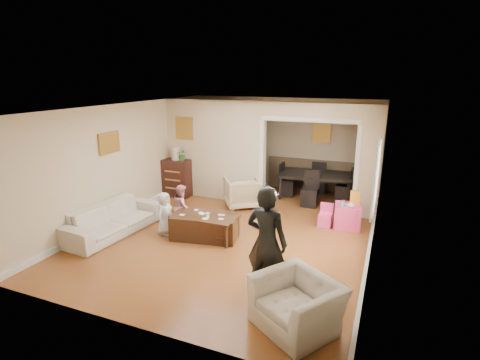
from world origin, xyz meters
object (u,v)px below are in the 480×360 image
at_px(sofa, 113,219).
at_px(child_kneel_a, 165,214).
at_px(coffee_cup, 208,215).
at_px(dining_table, 315,186).
at_px(dresser, 177,178).
at_px(child_kneel_b, 182,207).
at_px(armchair_back, 242,192).
at_px(child_toddler, 266,215).
at_px(cyan_cup, 343,203).
at_px(table_lamp, 176,153).
at_px(play_table, 347,216).
at_px(coffee_table, 205,227).
at_px(adult_person, 267,242).
at_px(armchair_front, 297,304).

height_order(sofa, child_kneel_a, child_kneel_a).
height_order(coffee_cup, dining_table, dining_table).
xyz_separation_m(dresser, child_kneel_b, (1.27, -1.86, -0.03)).
height_order(armchair_back, child_kneel_a, child_kneel_a).
bearing_deg(child_toddler, coffee_cup, -10.20).
height_order(cyan_cup, child_kneel_a, child_kneel_a).
relative_size(dresser, child_toddler, 1.35).
height_order(table_lamp, child_toddler, table_lamp).
bearing_deg(child_kneel_b, cyan_cup, -98.30).
bearing_deg(play_table, cyan_cup, -153.43).
bearing_deg(cyan_cup, armchair_back, 169.89).
xyz_separation_m(dresser, coffee_table, (1.97, -2.16, -0.26)).
relative_size(play_table, cyan_cup, 6.75).
xyz_separation_m(play_table, dining_table, (-1.05, 1.74, 0.08)).
bearing_deg(adult_person, table_lamp, -36.78).
height_order(armchair_back, coffee_cup, armchair_back).
bearing_deg(play_table, child_kneel_b, -157.86).
height_order(play_table, dining_table, dining_table).
relative_size(dresser, child_kneel_b, 1.06).
relative_size(table_lamp, adult_person, 0.21).
height_order(dining_table, child_toddler, child_toddler).
bearing_deg(armchair_front, sofa, -166.15).
relative_size(coffee_cup, adult_person, 0.05).
bearing_deg(sofa, dresser, 7.47).
bearing_deg(cyan_cup, armchair_front, -91.71).
height_order(dining_table, adult_person, adult_person).
distance_m(play_table, child_toddler, 1.80).
bearing_deg(armchair_back, child_kneel_a, 33.83).
xyz_separation_m(table_lamp, adult_person, (3.76, -3.65, -0.34)).
xyz_separation_m(armchair_back, child_kneel_a, (-0.83, -2.20, 0.08)).
xyz_separation_m(coffee_table, child_kneel_a, (-0.85, -0.15, 0.21)).
distance_m(sofa, coffee_cup, 2.04).
distance_m(table_lamp, coffee_table, 3.08).
distance_m(coffee_table, dining_table, 3.72).
height_order(sofa, coffee_table, sofa).
distance_m(armchair_front, cyan_cup, 3.64).
bearing_deg(dining_table, play_table, -63.31).
bearing_deg(cyan_cup, child_kneel_b, -158.00).
bearing_deg(play_table, child_toddler, -150.08).
bearing_deg(armchair_front, child_kneel_a, -176.73).
xyz_separation_m(coffee_cup, adult_person, (1.69, -1.44, 0.33)).
relative_size(armchair_front, table_lamp, 2.86).
distance_m(table_lamp, coffee_cup, 3.10).
bearing_deg(child_toddler, armchair_back, -100.81).
distance_m(dresser, dining_table, 3.74).
distance_m(armchair_back, adult_person, 4.00).
distance_m(coffee_cup, child_toddler, 1.25).
bearing_deg(cyan_cup, coffee_cup, -145.63).
bearing_deg(dining_table, sofa, -135.81).
height_order(armchair_front, child_kneel_a, child_kneel_a).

